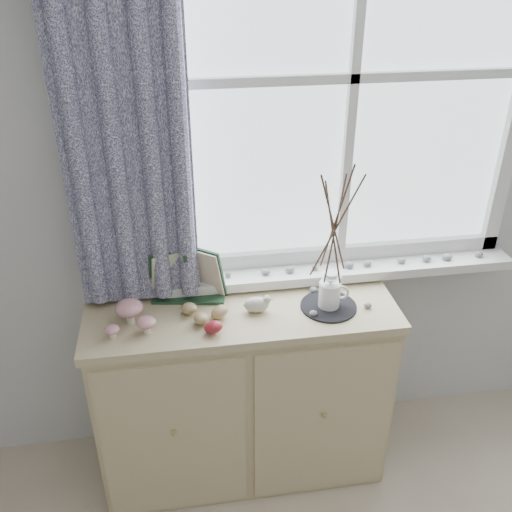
# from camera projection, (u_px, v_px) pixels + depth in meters

# --- Properties ---
(sideboard) EXTENTS (1.20, 0.45, 0.85)m
(sideboard) POSITION_uv_depth(u_px,v_px,m) (243.00, 391.00, 2.40)
(sideboard) COLOR tan
(sideboard) RESTS_ON ground
(botanical_book) EXTENTS (0.34, 0.18, 0.23)m
(botanical_book) POSITION_uv_depth(u_px,v_px,m) (188.00, 277.00, 2.17)
(botanical_book) COLOR #1C3A24
(botanical_book) RESTS_ON sideboard
(toadstool_cluster) EXTENTS (0.18, 0.16, 0.09)m
(toadstool_cluster) POSITION_uv_depth(u_px,v_px,m) (131.00, 314.00, 2.06)
(toadstool_cluster) COLOR silver
(toadstool_cluster) RESTS_ON sideboard
(wooden_eggs) EXTENTS (0.17, 0.17, 0.07)m
(wooden_eggs) POSITION_uv_depth(u_px,v_px,m) (206.00, 316.00, 2.09)
(wooden_eggs) COLOR tan
(wooden_eggs) RESTS_ON sideboard
(songbird_figurine) EXTENTS (0.13, 0.07, 0.07)m
(songbird_figurine) POSITION_uv_depth(u_px,v_px,m) (257.00, 304.00, 2.15)
(songbird_figurine) COLOR beige
(songbird_figurine) RESTS_ON sideboard
(crocheted_doily) EXTENTS (0.22, 0.22, 0.01)m
(crocheted_doily) POSITION_uv_depth(u_px,v_px,m) (328.00, 306.00, 2.19)
(crocheted_doily) COLOR black
(crocheted_doily) RESTS_ON sideboard
(twig_pitcher) EXTENTS (0.27, 0.27, 0.62)m
(twig_pitcher) POSITION_uv_depth(u_px,v_px,m) (335.00, 224.00, 2.02)
(twig_pitcher) COLOR white
(twig_pitcher) RESTS_ON crocheted_doily
(sideboard_pebbles) EXTENTS (0.33, 0.23, 0.02)m
(sideboard_pebbles) POSITION_uv_depth(u_px,v_px,m) (319.00, 299.00, 2.23)
(sideboard_pebbles) COLOR gray
(sideboard_pebbles) RESTS_ON sideboard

